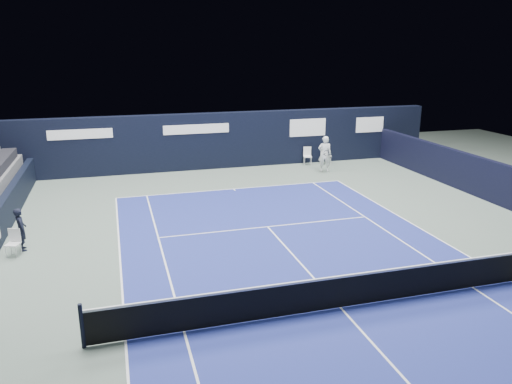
# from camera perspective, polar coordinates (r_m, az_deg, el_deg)

# --- Properties ---
(ground) EXTENTS (48.00, 48.00, 0.00)m
(ground) POSITION_cam_1_polar(r_m,az_deg,el_deg) (15.23, 6.37, -9.50)
(ground) COLOR #55655A
(ground) RESTS_ON ground
(court_surface) EXTENTS (10.97, 23.77, 0.01)m
(court_surface) POSITION_cam_1_polar(r_m,az_deg,el_deg) (13.62, 9.65, -12.93)
(court_surface) COLOR navy
(court_surface) RESTS_ON ground
(enclosure_wall_right) EXTENTS (0.30, 22.00, 1.80)m
(enclosure_wall_right) POSITION_cam_1_polar(r_m,az_deg,el_deg) (23.69, 26.68, 0.59)
(enclosure_wall_right) COLOR black
(enclosure_wall_right) RESTS_ON ground
(folding_chair_back_a) EXTENTS (0.54, 0.52, 1.02)m
(folding_chair_back_a) POSITION_cam_1_polar(r_m,az_deg,el_deg) (29.21, 5.90, 4.29)
(folding_chair_back_a) COLOR silver
(folding_chair_back_a) RESTS_ON ground
(folding_chair_back_b) EXTENTS (0.60, 0.59, 1.06)m
(folding_chair_back_b) POSITION_cam_1_polar(r_m,az_deg,el_deg) (29.41, 7.91, 4.35)
(folding_chair_back_b) COLOR white
(folding_chair_back_b) RESTS_ON ground
(line_judge_chair) EXTENTS (0.50, 0.49, 0.90)m
(line_judge_chair) POSITION_cam_1_polar(r_m,az_deg,el_deg) (18.15, -25.97, -5.03)
(line_judge_chair) COLOR silver
(line_judge_chair) RESTS_ON ground
(line_judge) EXTENTS (0.49, 0.61, 1.47)m
(line_judge) POSITION_cam_1_polar(r_m,az_deg,el_deg) (18.45, -25.28, -3.88)
(line_judge) COLOR black
(line_judge) RESTS_ON ground
(court_markings) EXTENTS (11.03, 23.83, 0.00)m
(court_markings) POSITION_cam_1_polar(r_m,az_deg,el_deg) (13.61, 9.65, -12.91)
(court_markings) COLOR white
(court_markings) RESTS_ON court_surface
(tennis_net) EXTENTS (12.90, 0.10, 1.10)m
(tennis_net) POSITION_cam_1_polar(r_m,az_deg,el_deg) (13.38, 9.75, -11.04)
(tennis_net) COLOR black
(tennis_net) RESTS_ON ground
(back_sponsor_wall) EXTENTS (26.00, 0.63, 3.10)m
(back_sponsor_wall) POSITION_cam_1_polar(r_m,az_deg,el_deg) (28.11, -4.84, 5.86)
(back_sponsor_wall) COLOR black
(back_sponsor_wall) RESTS_ON ground
(tennis_player) EXTENTS (0.84, 0.96, 1.97)m
(tennis_player) POSITION_cam_1_polar(r_m,az_deg,el_deg) (27.48, 7.86, 4.33)
(tennis_player) COLOR white
(tennis_player) RESTS_ON ground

